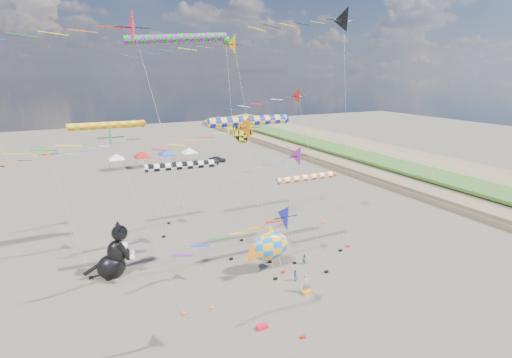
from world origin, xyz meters
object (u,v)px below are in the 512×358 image
object	(u,v)px
cat_inflatable	(113,250)
parked_car	(217,159)
person_adult	(306,283)
fish_inflatable	(269,246)
child_green	(305,259)
child_blue	(295,275)

from	to	relation	value
cat_inflatable	parked_car	bearing A→B (deg)	65.45
cat_inflatable	person_adult	xyz separation A→B (m)	(14.71, -10.82, -1.82)
cat_inflatable	person_adult	distance (m)	18.35
fish_inflatable	child_green	xyz separation A→B (m)	(3.97, -0.39, -2.08)
child_green	child_blue	world-z (taller)	child_blue
child_blue	parked_car	bearing A→B (deg)	22.97
cat_inflatable	fish_inflatable	xyz separation A→B (m)	(13.66, -5.82, -0.09)
fish_inflatable	child_green	world-z (taller)	fish_inflatable
fish_inflatable	child_blue	size ratio (longest dim) A/B	5.06
fish_inflatable	parked_car	world-z (taller)	fish_inflatable
fish_inflatable	person_adult	distance (m)	5.39
person_adult	child_green	bearing A→B (deg)	32.90
parked_car	cat_inflatable	bearing A→B (deg)	174.34
child_blue	parked_car	distance (m)	52.25
cat_inflatable	parked_car	world-z (taller)	cat_inflatable
fish_inflatable	child_green	distance (m)	4.50
child_green	parked_car	xyz separation A→B (m)	(9.34, 48.42, 0.08)
fish_inflatable	person_adult	size ratio (longest dim) A/B	3.15
person_adult	parked_car	world-z (taller)	person_adult
child_blue	child_green	bearing A→B (deg)	-11.43
child_green	cat_inflatable	bearing A→B (deg)	158.04
parked_car	fish_inflatable	bearing A→B (deg)	-168.58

